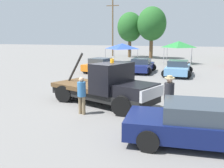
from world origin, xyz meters
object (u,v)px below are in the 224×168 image
canopy_tent_blue (122,46)px  tree_center (152,24)px  person_at_hood (82,93)px  tree_right (130,27)px  person_near_truck (169,94)px  tow_truck (108,87)px  parked_car_navy (141,66)px  canopy_tent_green (179,44)px  parked_car_skyblue (178,68)px  utility_pole (113,26)px  foreground_car (204,124)px  parked_car_orange (101,65)px

canopy_tent_blue → tree_center: (2.45, 7.23, 3.10)m
person_at_hood → tree_right: 31.24m
person_near_truck → tree_center: 29.42m
tow_truck → parked_car_navy: (-0.95, 11.72, -0.26)m
canopy_tent_green → tree_center: (-4.60, 6.32, 2.82)m
parked_car_skyblue → tree_right: (-9.19, 17.66, 4.19)m
tow_truck → utility_pole: utility_pole is taller
tree_right → canopy_tent_blue: bearing=-81.2°
foreground_car → parked_car_orange: same height
person_near_truck → tow_truck: bearing=70.9°
parked_car_skyblue → canopy_tent_green: 10.13m
utility_pole → canopy_tent_green: bearing=-38.1°
parked_car_skyblue → parked_car_navy: bearing=77.1°
foreground_car → utility_pole: utility_pole is taller
parked_car_skyblue → utility_pole: utility_pole is taller
parked_car_skyblue → person_near_truck: bearing=-177.0°
parked_car_navy → parked_car_skyblue: bearing=-104.8°
tow_truck → tree_right: bearing=122.5°
parked_car_skyblue → tree_center: size_ratio=0.59×
tow_truck → parked_car_orange: 11.82m
person_near_truck → person_at_hood: (-3.65, -0.47, -0.13)m
person_at_hood → parked_car_orange: person_at_hood is taller
tow_truck → canopy_tent_blue: tow_truck is taller
parked_car_orange → parked_car_navy: size_ratio=1.03×
tree_center → tree_right: bearing=159.7°
person_at_hood → parked_car_navy: (-0.40, 13.49, -0.30)m
canopy_tent_blue → tree_center: size_ratio=0.44×
canopy_tent_blue → person_near_truck: bearing=-68.2°
person_near_truck → canopy_tent_blue: size_ratio=0.53×
parked_car_skyblue → utility_pole: (-12.70, 19.27, 4.44)m
parked_car_skyblue → canopy_tent_blue: 12.05m
parked_car_orange → tree_right: bearing=16.5°
foreground_car → canopy_tent_green: canopy_tent_green is taller
parked_car_orange → canopy_tent_green: (6.32, 10.03, 1.75)m
foreground_car → person_near_truck: 2.46m
parked_car_orange → parked_car_skyblue: same height
canopy_tent_blue → canopy_tent_green: bearing=7.4°
canopy_tent_blue → person_at_hood: bearing=-77.4°
parked_car_orange → canopy_tent_blue: size_ratio=1.30×
foreground_car → canopy_tent_blue: bearing=107.1°
tow_truck → person_at_hood: (-0.56, -1.76, 0.04)m
parked_car_orange → canopy_tent_blue: canopy_tent_blue is taller
person_near_truck → tree_center: size_ratio=0.23×
person_near_truck → tree_center: tree_center is taller
parked_car_orange → tree_center: (1.73, 16.35, 4.57)m
parked_car_orange → parked_car_skyblue: (7.13, 0.09, 0.00)m
parked_car_orange → canopy_tent_green: bearing=-22.4°
canopy_tent_blue → canopy_tent_green: (7.04, 0.91, 0.28)m
foreground_car → utility_pole: (-14.65, 33.54, 4.44)m
canopy_tent_green → tree_right: tree_right is taller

